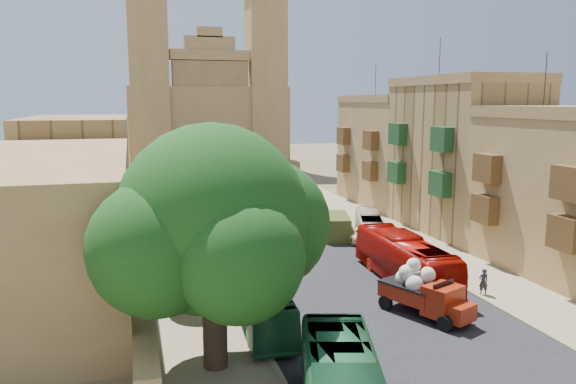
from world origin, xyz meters
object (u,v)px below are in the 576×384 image
church (206,114)px  car_blue_a (271,247)px  ficus_tree (215,226)px  bus_green_north (261,300)px  street_tree_d (156,177)px  car_white_b (286,199)px  red_truck (425,292)px  car_cream (353,234)px  bus_cream_east (369,226)px  street_tree_a (185,248)px  pedestrian_c (409,241)px  street_tree_b (170,207)px  bus_red_east (405,259)px  olive_pickup (336,227)px  car_dkblue (224,200)px  car_blue_b (206,184)px  pedestrian_a (483,282)px  street_tree_c (162,190)px  car_white_a (227,222)px

church → car_blue_a: size_ratio=10.04×
ficus_tree → bus_green_north: ficus_tree is taller
street_tree_d → car_white_b: size_ratio=1.16×
red_truck → car_cream: red_truck is taller
street_tree_d → bus_green_north: size_ratio=0.46×
red_truck → bus_cream_east: 17.24m
car_cream → car_white_b: (-1.02, 17.54, 0.02)m
street_tree_a → bus_cream_east: (16.50, 11.57, -2.21)m
street_tree_a → pedestrian_c: (17.83, 7.01, -2.52)m
street_tree_b → red_truck: street_tree_b is taller
street_tree_b → bus_red_east: bearing=-39.7°
olive_pickup → bus_cream_east: bus_cream_east is taller
car_dkblue → ficus_tree: bearing=-110.3°
car_blue_b → church: bearing=71.1°
street_tree_d → pedestrian_a: (17.52, -39.05, -2.04)m
street_tree_c → car_white_a: bearing=-41.5°
car_white_b → street_tree_a: bearing=86.3°
church → car_white_b: size_ratio=9.81×
street_tree_d → olive_pickup: (14.00, -23.07, -1.89)m
street_tree_c → car_dkblue: 9.57m
street_tree_c → car_white_b: 15.06m
olive_pickup → street_tree_d: bearing=121.3°
red_truck → bus_cream_east: red_truck is taller
street_tree_a → car_blue_b: (6.97, 44.54, -2.81)m
street_tree_a → car_white_b: bearing=64.3°
bus_cream_east → car_dkblue: size_ratio=1.71×
car_blue_a → car_cream: bearing=28.3°
car_white_a → pedestrian_c: bearing=-35.9°
car_white_a → pedestrian_a: bearing=-52.9°
bus_red_east → bus_cream_east: size_ratio=1.32×
street_tree_c → bus_red_east: 27.50m
car_cream → pedestrian_a: (2.52, -14.54, 0.21)m
ficus_tree → street_tree_c: ficus_tree is taller
bus_red_east → car_blue_b: bus_red_east is taller
ficus_tree → car_cream: (14.40, 19.49, -5.76)m
olive_pickup → bus_green_north: bearing=-122.0°
car_blue_a → car_blue_b: 35.35m
pedestrian_c → bus_red_east: bearing=-15.8°
street_tree_a → red_truck: 13.54m
car_blue_b → pedestrian_c: pedestrian_c is taller
pedestrian_a → car_white_b: bearing=-74.8°
red_truck → bus_red_east: (1.65, 5.55, 0.17)m
street_tree_c → car_blue_b: bearing=71.3°
street_tree_b → street_tree_d: (0.00, 24.00, -0.71)m
street_tree_a → car_blue_b: bearing=81.1°
bus_green_north → car_white_b: bearing=75.9°
ficus_tree → car_blue_a: 19.33m
car_dkblue → pedestrian_a: bearing=-83.0°
pedestrian_c → olive_pickup: bearing=-133.0°
bus_red_east → street_tree_a: bearing=3.2°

